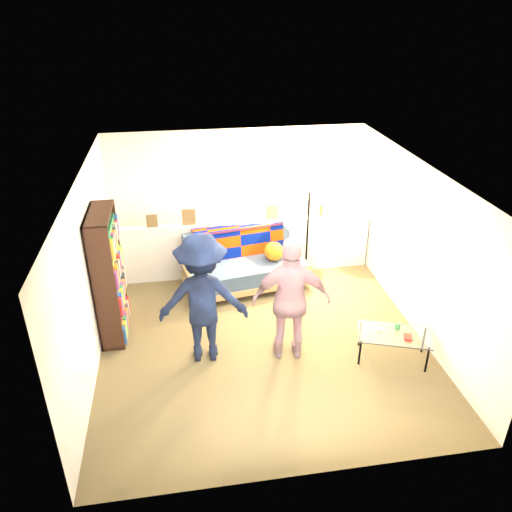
{
  "coord_description": "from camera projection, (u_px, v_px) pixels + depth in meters",
  "views": [
    {
      "loc": [
        -1.01,
        -5.88,
        4.35
      ],
      "look_at": [
        0.0,
        0.4,
        1.05
      ],
      "focal_mm": 35.0,
      "sensor_mm": 36.0,
      "label": 1
    }
  ],
  "objects": [
    {
      "name": "person_right",
      "position": [
        291.0,
        300.0,
        6.45
      ],
      "size": [
        1.07,
        0.57,
        1.74
      ],
      "primitive_type": "imported",
      "rotation": [
        0.0,
        0.0,
        3.0
      ],
      "color": "pink",
      "rests_on": "ground"
    },
    {
      "name": "half_wall_ledge",
      "position": [
        243.0,
        247.0,
        8.65
      ],
      "size": [
        4.45,
        0.15,
        1.0
      ],
      "primitive_type": "cube",
      "color": "silver",
      "rests_on": "ground"
    },
    {
      "name": "person_left",
      "position": [
        203.0,
        299.0,
        6.42
      ],
      "size": [
        1.22,
        0.77,
        1.81
      ],
      "primitive_type": "imported",
      "rotation": [
        0.0,
        0.0,
        3.06
      ],
      "color": "black",
      "rests_on": "ground"
    },
    {
      "name": "ground",
      "position": [
        260.0,
        332.0,
        7.3
      ],
      "size": [
        5.0,
        5.0,
        0.0
      ],
      "primitive_type": "plane",
      "color": "brown",
      "rests_on": "ground"
    },
    {
      "name": "floor_lamp",
      "position": [
        308.0,
        214.0,
        8.32
      ],
      "size": [
        0.37,
        0.31,
        1.6
      ],
      "color": "black",
      "rests_on": "ground"
    },
    {
      "name": "futon_sofa",
      "position": [
        246.0,
        264.0,
        8.31
      ],
      "size": [
        2.14,
        1.27,
        0.86
      ],
      "color": "#AA8553",
      "rests_on": "ground"
    },
    {
      "name": "room_shell",
      "position": [
        255.0,
        214.0,
        6.94
      ],
      "size": [
        4.6,
        5.05,
        2.45
      ],
      "color": "silver",
      "rests_on": "ground"
    },
    {
      "name": "ledge_decor",
      "position": [
        229.0,
        213.0,
        8.28
      ],
      "size": [
        2.97,
        0.02,
        0.45
      ],
      "color": "brown",
      "rests_on": "half_wall_ledge"
    },
    {
      "name": "bookshelf",
      "position": [
        109.0,
        280.0,
        6.92
      ],
      "size": [
        0.31,
        0.94,
        1.87
      ],
      "color": "black",
      "rests_on": "ground"
    },
    {
      "name": "coffee_table",
      "position": [
        394.0,
        335.0,
        6.61
      ],
      "size": [
        1.07,
        0.81,
        0.49
      ],
      "color": "black",
      "rests_on": "ground"
    }
  ]
}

